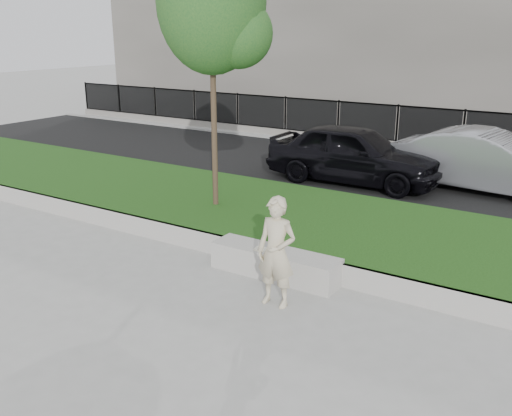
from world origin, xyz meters
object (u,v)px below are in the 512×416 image
Objects in this scene: stone_bench at (275,263)px; car_dark at (354,154)px; young_tree at (216,7)px; book at (262,249)px; man at (276,252)px; car_silver at (488,162)px.

stone_bench is 6.54m from car_dark.
young_tree is 1.19× the size of car_dark.
young_tree is at bearing 128.31° from book.
man is at bearing -166.56° from car_dark.
car_silver is (4.44, 5.54, -3.65)m from young_tree.
book is 0.05× the size of car_dark.
car_silver reaches higher than book.
book is 6.59m from car_dark.
young_tree is 7.98m from car_silver.
car_dark reaches higher than book.
young_tree is (-2.51, 1.85, 4.24)m from stone_bench.
book is 0.05× the size of car_silver.
book is (-0.74, 0.79, -0.38)m from man.
young_tree reaches higher than car_silver.
car_dark is (-1.11, 6.49, 0.35)m from book.
man is at bearing -41.94° from young_tree.
book is at bearing -151.26° from stone_bench.
book is 7.80m from car_silver.
stone_bench is 1.34× the size of man.
young_tree is (-2.31, 1.96, 3.99)m from book.
stone_bench is at bearing 17.35° from book.
car_silver is (3.24, 1.01, -0.02)m from car_dark.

